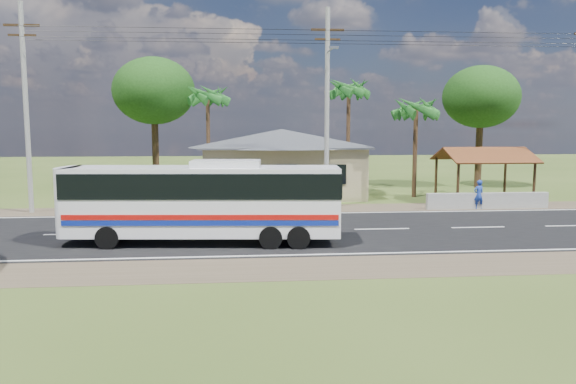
{
  "coord_description": "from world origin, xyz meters",
  "views": [
    {
      "loc": [
        -1.97,
        -24.41,
        4.71
      ],
      "look_at": [
        0.34,
        1.0,
        1.62
      ],
      "focal_mm": 35.0,
      "sensor_mm": 36.0,
      "label": 1
    }
  ],
  "objects_px": {
    "waiting_shed": "(484,157)",
    "motorcycle": "(297,199)",
    "coach_bus": "(204,196)",
    "person": "(479,195)"
  },
  "relations": [
    {
      "from": "waiting_shed",
      "to": "coach_bus",
      "type": "xyz_separation_m",
      "value": [
        -16.28,
        -10.81,
        -0.83
      ]
    },
    {
      "from": "motorcycle",
      "to": "person",
      "type": "distance_m",
      "value": 10.13
    },
    {
      "from": "waiting_shed",
      "to": "motorcycle",
      "type": "xyz_separation_m",
      "value": [
        -11.54,
        -1.19,
        -2.27
      ]
    },
    {
      "from": "coach_bus",
      "to": "person",
      "type": "distance_m",
      "value": 16.68
    },
    {
      "from": "waiting_shed",
      "to": "coach_bus",
      "type": "bearing_deg",
      "value": -146.42
    },
    {
      "from": "coach_bus",
      "to": "person",
      "type": "xyz_separation_m",
      "value": [
        14.7,
        7.8,
        -1.08
      ]
    },
    {
      "from": "waiting_shed",
      "to": "motorcycle",
      "type": "distance_m",
      "value": 11.82
    },
    {
      "from": "coach_bus",
      "to": "person",
      "type": "relative_size",
      "value": 6.62
    },
    {
      "from": "coach_bus",
      "to": "motorcycle",
      "type": "relative_size",
      "value": 6.16
    },
    {
      "from": "coach_bus",
      "to": "motorcycle",
      "type": "bearing_deg",
      "value": 68.79
    }
  ]
}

